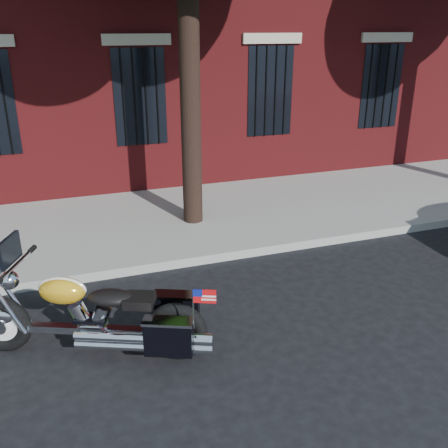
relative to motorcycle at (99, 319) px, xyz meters
name	(u,v)px	position (x,y,z in m)	size (l,w,h in m)	color
ground	(217,306)	(1.62, 0.60, -0.50)	(120.00, 120.00, 0.00)	black
curb	(190,260)	(1.62, 1.98, -0.42)	(40.00, 0.16, 0.15)	gray
sidewalk	(164,220)	(1.62, 3.86, -0.42)	(40.00, 3.60, 0.15)	gray
motorcycle	(99,319)	(0.00, 0.00, 0.00)	(2.62, 1.60, 1.47)	black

